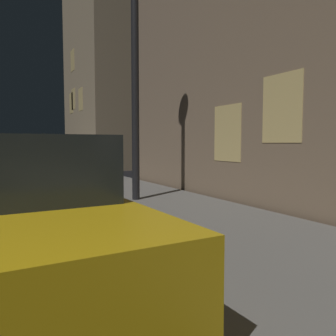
% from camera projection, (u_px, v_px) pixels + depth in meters
% --- Properties ---
extents(car_yellow_cab, '(2.15, 4.50, 1.43)m').
position_uv_depth(car_yellow_cab, '(2.00, 213.00, 3.24)').
color(car_yellow_cab, gold).
rests_on(car_yellow_cab, ground).
extents(street_lamp, '(0.44, 0.44, 4.96)m').
position_uv_depth(street_lamp, '(135.00, 42.00, 7.13)').
color(street_lamp, black).
rests_on(street_lamp, sidewalk).
extents(building_mid, '(8.91, 8.49, 9.51)m').
position_uv_depth(building_mid, '(332.00, 26.00, 9.89)').
color(building_mid, '#8C7259').
rests_on(building_mid, ground).
extents(building_far, '(7.56, 7.02, 10.85)m').
position_uv_depth(building_far, '(140.00, 76.00, 20.55)').
color(building_far, '#998466').
rests_on(building_far, ground).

